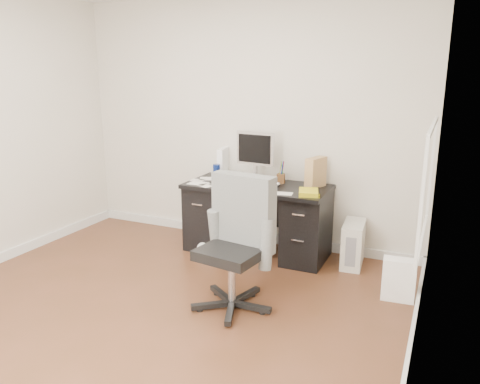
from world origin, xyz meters
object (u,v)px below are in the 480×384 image
(desk, at_px, (257,217))
(office_chair, at_px, (232,245))
(wicker_basket, at_px, (216,224))
(lcd_monitor, at_px, (255,157))
(keyboard, at_px, (248,185))
(pc_tower, at_px, (353,244))

(desk, bearing_deg, office_chair, -77.08)
(wicker_basket, bearing_deg, lcd_monitor, 6.31)
(keyboard, distance_m, wicker_basket, 0.72)
(keyboard, bearing_deg, lcd_monitor, 102.09)
(desk, bearing_deg, wicker_basket, 172.65)
(lcd_monitor, height_order, wicker_basket, lcd_monitor)
(office_chair, bearing_deg, lcd_monitor, 113.41)
(keyboard, xyz_separation_m, pc_tower, (1.08, 0.16, -0.54))
(pc_tower, bearing_deg, keyboard, -176.65)
(desk, xyz_separation_m, wicker_basket, (-0.53, 0.07, -0.17))
(desk, xyz_separation_m, keyboard, (-0.07, -0.08, 0.36))
(desk, relative_size, office_chair, 1.37)
(desk, xyz_separation_m, lcd_monitor, (-0.08, 0.12, 0.62))
(desk, bearing_deg, pc_tower, 4.34)
(desk, bearing_deg, lcd_monitor, 122.50)
(lcd_monitor, xyz_separation_m, office_chair, (0.36, -1.35, -0.47))
(keyboard, bearing_deg, pc_tower, 18.17)
(lcd_monitor, bearing_deg, pc_tower, 3.60)
(office_chair, xyz_separation_m, wicker_basket, (-0.81, 1.30, -0.32))
(lcd_monitor, bearing_deg, keyboard, -82.07)
(lcd_monitor, distance_m, office_chair, 1.47)
(pc_tower, bearing_deg, wicker_basket, 175.46)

